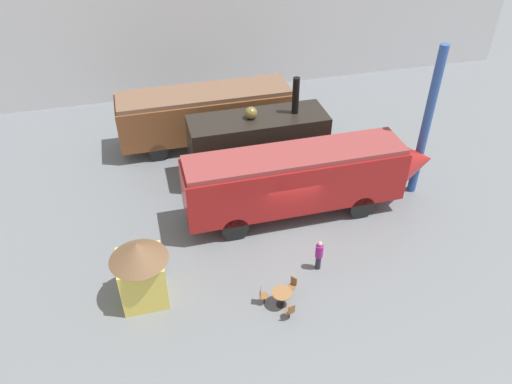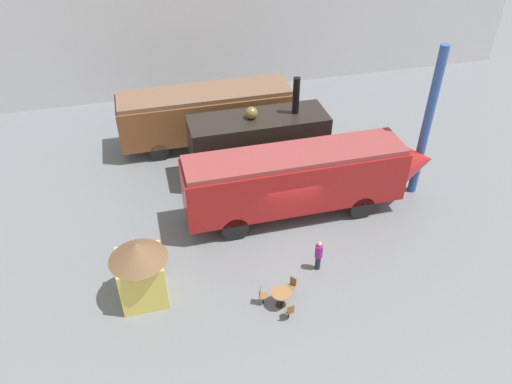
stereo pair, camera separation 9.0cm
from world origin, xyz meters
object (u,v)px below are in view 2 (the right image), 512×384
(cafe_chair_0, at_px, (290,311))
(visitor_person, at_px, (319,254))
(steam_locomotive, at_px, (258,140))
(ticket_kiosk, at_px, (140,268))
(streamlined_locomotive, at_px, (311,176))
(passenger_coach_wooden, at_px, (206,112))
(cafe_table_near, at_px, (281,295))

(cafe_chair_0, relative_size, visitor_person, 0.56)
(steam_locomotive, xyz_separation_m, ticket_kiosk, (-6.81, -7.56, -0.48))
(cafe_chair_0, bearing_deg, streamlined_locomotive, -33.77)
(ticket_kiosk, bearing_deg, streamlined_locomotive, 23.51)
(passenger_coach_wooden, distance_m, steam_locomotive, 4.54)
(steam_locomotive, distance_m, ticket_kiosk, 10.19)
(passenger_coach_wooden, relative_size, visitor_person, 6.50)
(cafe_chair_0, relative_size, ticket_kiosk, 0.29)
(streamlined_locomotive, bearing_deg, cafe_table_near, -119.27)
(steam_locomotive, height_order, visitor_person, steam_locomotive)
(ticket_kiosk, bearing_deg, cafe_chair_0, -25.47)
(cafe_chair_0, distance_m, ticket_kiosk, 6.15)
(passenger_coach_wooden, xyz_separation_m, streamlined_locomotive, (3.77, -7.88, 0.16))
(cafe_chair_0, height_order, ticket_kiosk, ticket_kiosk)
(steam_locomotive, bearing_deg, streamlined_locomotive, -67.87)
(visitor_person, height_order, ticket_kiosk, ticket_kiosk)
(passenger_coach_wooden, bearing_deg, steam_locomotive, -61.29)
(passenger_coach_wooden, height_order, cafe_table_near, passenger_coach_wooden)
(steam_locomotive, xyz_separation_m, cafe_chair_0, (-1.36, -10.16, -1.65))
(ticket_kiosk, bearing_deg, cafe_table_near, -18.79)
(steam_locomotive, bearing_deg, ticket_kiosk, -132.02)
(visitor_person, bearing_deg, cafe_chair_0, -130.79)
(streamlined_locomotive, distance_m, cafe_chair_0, 7.11)
(passenger_coach_wooden, bearing_deg, visitor_person, -76.35)
(passenger_coach_wooden, relative_size, ticket_kiosk, 3.38)
(steam_locomotive, height_order, ticket_kiosk, steam_locomotive)
(steam_locomotive, relative_size, streamlined_locomotive, 0.58)
(passenger_coach_wooden, distance_m, cafe_table_near, 13.45)
(steam_locomotive, xyz_separation_m, streamlined_locomotive, (1.59, -3.91, 0.03))
(passenger_coach_wooden, distance_m, ticket_kiosk, 12.44)
(streamlined_locomotive, distance_m, ticket_kiosk, 9.18)
(passenger_coach_wooden, xyz_separation_m, visitor_person, (2.86, -11.77, -1.19))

